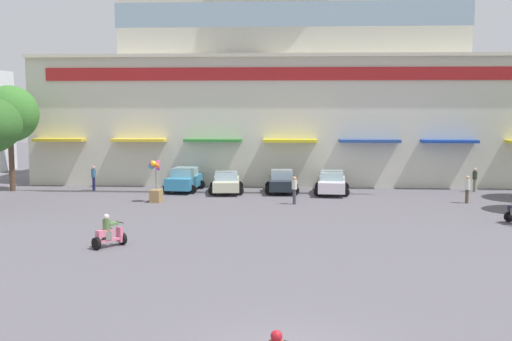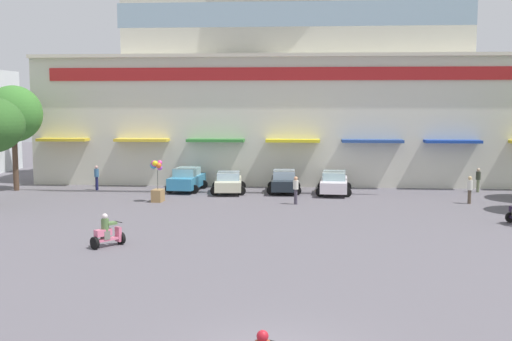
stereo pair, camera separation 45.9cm
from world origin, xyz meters
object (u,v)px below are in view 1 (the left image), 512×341
Objects in this scene: plaza_tree_0 at (10,114)px; pedestrian_3 at (475,178)px; pedestrian_1 at (94,176)px; parked_car_1 at (226,182)px; parked_car_0 at (184,180)px; parked_car_3 at (332,182)px; scooter_rider_3 at (109,234)px; pedestrian_0 at (294,188)px; balloon_vendor_cart at (156,182)px; pedestrian_2 at (467,187)px; parked_car_2 at (282,181)px.

pedestrian_3 is (31.33, 1.46, -4.26)m from plaza_tree_0.
parked_car_1 is at bearing -2.96° from pedestrian_1.
plaza_tree_0 is at bearing -177.14° from parked_car_0.
parked_car_3 is 3.19× the size of scooter_rider_3.
pedestrian_0 is (4.54, -4.50, 0.26)m from parked_car_1.
plaza_tree_0 is at bearing -174.40° from pedestrian_1.
pedestrian_3 is (19.60, 0.87, 0.15)m from parked_car_0.
parked_car_3 is at bearing 0.09° from plaza_tree_0.
plaza_tree_0 is 4.21× the size of pedestrian_1.
pedestrian_0 reaches higher than parked_car_1.
parked_car_0 is at bearing 176.83° from parked_car_3.
parked_car_1 is 6.40m from pedestrian_0.
pedestrian_0 is at bearing -2.45° from balloon_vendor_cart.
pedestrian_0 is (7.74, 11.56, 0.38)m from scooter_rider_3.
scooter_rider_3 is 0.88× the size of pedestrian_3.
pedestrian_1 is at bearing -177.96° from pedestrian_3.
parked_car_0 is at bearing 169.81° from parked_car_1.
plaza_tree_0 is 31.65m from pedestrian_3.
scooter_rider_3 is 13.92m from pedestrian_0.
pedestrian_2 is at bearing -12.78° from parked_car_0.
scooter_rider_3 is 0.84× the size of pedestrian_1.
parked_car_2 is at bearing 99.92° from pedestrian_0.
parked_car_3 reaches higher than parked_car_1.
parked_car_0 is 16.59m from scooter_rider_3.
plaza_tree_0 is 22.11m from parked_car_3.
balloon_vendor_cart reaches higher than pedestrian_3.
pedestrian_2 is at bearing -23.93° from parked_car_3.
pedestrian_0 is at bearing -13.02° from plaza_tree_0.
plaza_tree_0 is at bearing -178.85° from parked_car_2.
pedestrian_3 is at bearing 41.27° from scooter_rider_3.
balloon_vendor_cart is (-0.95, -4.66, 0.42)m from parked_car_0.
balloon_vendor_cart is at bearing -132.99° from parked_car_1.
parked_car_2 is 11.80m from pedestrian_2.
parked_car_3 is (3.32, -0.33, -0.00)m from parked_car_2.
pedestrian_2 reaches higher than parked_car_3.
parked_car_2 reaches higher than parked_car_3.
pedestrian_3 is at bearing 4.79° from parked_car_2.
pedestrian_2 reaches higher than scooter_rider_3.
pedestrian_2 is at bearing 34.79° from scooter_rider_3.
parked_car_1 is 9.19m from pedestrian_1.
pedestrian_0 is at bearing -118.97° from parked_car_3.
pedestrian_1 is at bearing 109.85° from scooter_rider_3.
parked_car_2 is (3.70, 0.31, 0.05)m from parked_car_1.
pedestrian_3 is at bearing 25.88° from pedestrian_0.
pedestrian_0 is (0.84, -4.80, 0.21)m from parked_car_2.
pedestrian_3 is at bearing 2.66° from plaza_tree_0.
parked_car_0 is 2.42× the size of pedestrian_1.
parked_car_0 is at bearing 2.86° from plaza_tree_0.
parked_car_0 is 2.52× the size of pedestrian_3.
plaza_tree_0 reaches higher than pedestrian_0.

